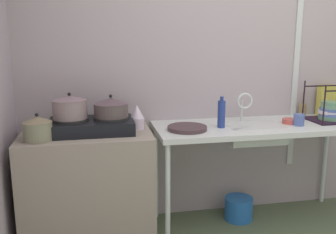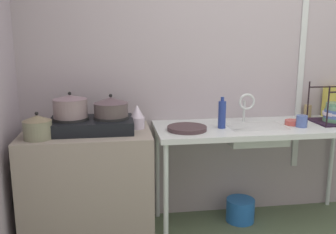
# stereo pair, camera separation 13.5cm
# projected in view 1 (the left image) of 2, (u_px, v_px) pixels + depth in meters

# --- Properties ---
(wall_back) EXTENTS (4.63, 0.10, 2.54)m
(wall_back) POSITION_uv_depth(u_px,v_px,m) (251.00, 65.00, 3.19)
(wall_back) COLOR #A3989E
(wall_back) RESTS_ON ground
(wall_metal_strip) EXTENTS (0.05, 0.01, 2.03)m
(wall_metal_strip) POSITION_uv_depth(u_px,v_px,m) (297.00, 50.00, 3.18)
(wall_metal_strip) COLOR silver
(counter_concrete) EXTENTS (0.93, 0.59, 0.83)m
(counter_concrete) POSITION_uv_depth(u_px,v_px,m) (89.00, 187.00, 2.77)
(counter_concrete) COLOR gray
(counter_concrete) RESTS_ON ground
(counter_sink) EXTENTS (1.65, 0.59, 0.83)m
(counter_sink) POSITION_uv_depth(u_px,v_px,m) (259.00, 132.00, 2.95)
(counter_sink) COLOR silver
(counter_sink) RESTS_ON ground
(stove) EXTENTS (0.60, 0.37, 0.11)m
(stove) POSITION_uv_depth(u_px,v_px,m) (91.00, 125.00, 2.68)
(stove) COLOR black
(stove) RESTS_ON counter_concrete
(pot_on_left_burner) EXTENTS (0.24, 0.24, 0.18)m
(pot_on_left_burner) POSITION_uv_depth(u_px,v_px,m) (70.00, 107.00, 2.62)
(pot_on_left_burner) COLOR gray
(pot_on_left_burner) RESTS_ON stove
(pot_on_right_burner) EXTENTS (0.25, 0.25, 0.16)m
(pot_on_right_burner) POSITION_uv_depth(u_px,v_px,m) (111.00, 107.00, 2.68)
(pot_on_right_burner) COLOR #4B403F
(pot_on_right_burner) RESTS_ON stove
(pot_beside_stove) EXTENTS (0.19, 0.19, 0.19)m
(pot_beside_stove) POSITION_uv_depth(u_px,v_px,m) (38.00, 129.00, 2.46)
(pot_beside_stove) COLOR #74745C
(pot_beside_stove) RESTS_ON counter_concrete
(percolator) EXTENTS (0.11, 0.11, 0.18)m
(percolator) POSITION_uv_depth(u_px,v_px,m) (137.00, 117.00, 2.78)
(percolator) COLOR silver
(percolator) RESTS_ON counter_concrete
(sink_basin) EXTENTS (0.44, 0.29, 0.13)m
(sink_basin) POSITION_uv_depth(u_px,v_px,m) (254.00, 133.00, 2.93)
(sink_basin) COLOR silver
(sink_basin) RESTS_ON counter_sink
(faucet) EXTENTS (0.13, 0.08, 0.24)m
(faucet) POSITION_uv_depth(u_px,v_px,m) (244.00, 103.00, 3.00)
(faucet) COLOR silver
(faucet) RESTS_ON counter_sink
(frying_pan) EXTENTS (0.29, 0.29, 0.03)m
(frying_pan) POSITION_uv_depth(u_px,v_px,m) (187.00, 128.00, 2.76)
(frying_pan) COLOR #3E2C2F
(frying_pan) RESTS_ON counter_sink
(dish_rack) EXTENTS (0.33, 0.31, 0.32)m
(dish_rack) POSITION_uv_depth(u_px,v_px,m) (330.00, 113.00, 3.05)
(dish_rack) COLOR black
(dish_rack) RESTS_ON counter_sink
(cup_by_rack) EXTENTS (0.08, 0.08, 0.09)m
(cup_by_rack) POSITION_uv_depth(u_px,v_px,m) (299.00, 120.00, 2.89)
(cup_by_rack) COLOR #4A60A1
(cup_by_rack) RESTS_ON counter_sink
(small_bowl_on_drainboard) EXTENTS (0.13, 0.13, 0.04)m
(small_bowl_on_drainboard) POSITION_uv_depth(u_px,v_px,m) (290.00, 121.00, 2.97)
(small_bowl_on_drainboard) COLOR #B94842
(small_bowl_on_drainboard) RESTS_ON counter_sink
(bottle_by_sink) EXTENTS (0.06, 0.06, 0.24)m
(bottle_by_sink) POSITION_uv_depth(u_px,v_px,m) (221.00, 114.00, 2.81)
(bottle_by_sink) COLOR navy
(bottle_by_sink) RESTS_ON counter_sink
(cereal_box) EXTENTS (0.16, 0.08, 0.26)m
(cereal_box) POSITION_uv_depth(u_px,v_px,m) (326.00, 100.00, 3.28)
(cereal_box) COLOR #D4C94C
(cereal_box) RESTS_ON counter_sink
(utensil_jar) EXTENTS (0.06, 0.07, 0.21)m
(utensil_jar) POSITION_uv_depth(u_px,v_px,m) (303.00, 109.00, 3.26)
(utensil_jar) COLOR olive
(utensil_jar) RESTS_ON counter_sink
(bucket_on_floor) EXTENTS (0.23, 0.23, 0.19)m
(bucket_on_floor) POSITION_uv_depth(u_px,v_px,m) (239.00, 208.00, 3.14)
(bucket_on_floor) COLOR #225EAF
(bucket_on_floor) RESTS_ON ground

